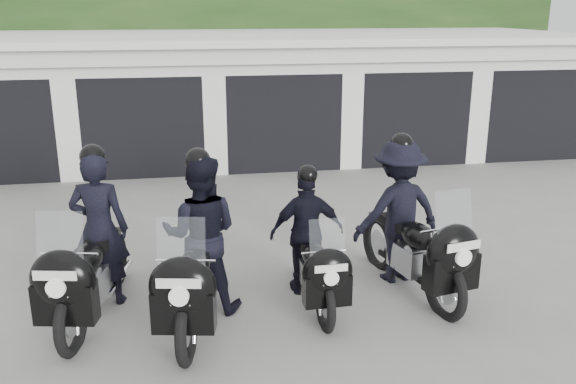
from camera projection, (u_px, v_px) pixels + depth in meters
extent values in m
plane|color=gray|center=(347.00, 268.00, 8.82)|extent=(80.00, 80.00, 0.00)
cube|color=white|center=(266.00, 93.00, 16.42)|extent=(16.00, 6.00, 2.80)
cube|color=white|center=(266.00, 36.00, 15.80)|extent=(16.40, 6.80, 0.16)
cube|color=white|center=(286.00, 54.00, 12.99)|extent=(16.40, 0.12, 0.40)
cube|color=black|center=(285.00, 166.00, 13.95)|extent=(16.00, 0.06, 0.24)
cube|color=black|center=(6.00, 123.00, 13.80)|extent=(2.60, 2.60, 2.20)
cube|color=white|center=(68.00, 116.00, 12.97)|extent=(0.50, 0.50, 2.80)
cube|color=black|center=(146.00, 119.00, 14.30)|extent=(2.60, 2.60, 2.20)
cube|color=white|center=(139.00, 62.00, 12.91)|extent=(2.60, 0.50, 0.60)
cube|color=white|center=(214.00, 111.00, 13.48)|extent=(0.50, 0.50, 2.80)
cube|color=black|center=(276.00, 115.00, 14.81)|extent=(2.60, 2.60, 2.20)
cube|color=white|center=(283.00, 60.00, 13.41)|extent=(2.60, 0.50, 0.60)
cube|color=white|center=(350.00, 108.00, 13.99)|extent=(0.50, 0.50, 2.80)
cube|color=black|center=(398.00, 111.00, 15.32)|extent=(2.60, 2.60, 2.20)
cube|color=white|center=(417.00, 58.00, 13.92)|extent=(2.60, 0.50, 0.60)
cube|color=white|center=(476.00, 104.00, 14.50)|extent=(0.50, 0.50, 2.80)
cube|color=black|center=(512.00, 108.00, 15.83)|extent=(2.60, 2.60, 2.20)
cube|color=white|center=(541.00, 56.00, 14.43)|extent=(2.60, 0.50, 0.60)
cube|color=#183513|center=(249.00, 53.00, 19.97)|extent=(20.00, 2.00, 4.30)
cylinder|color=black|center=(52.00, 68.00, 20.46)|extent=(0.24, 0.24, 3.30)
cylinder|color=black|center=(327.00, 63.00, 22.02)|extent=(0.24, 0.24, 3.30)
cylinder|color=black|center=(444.00, 62.00, 22.76)|extent=(0.24, 0.24, 3.30)
torus|color=black|center=(71.00, 321.00, 6.64)|extent=(0.28, 0.83, 0.82)
torus|color=black|center=(115.00, 261.00, 8.18)|extent=(0.28, 0.83, 0.82)
cube|color=#B1B1B6|center=(95.00, 281.00, 7.41)|extent=(0.41, 0.66, 0.36)
cube|color=black|center=(96.00, 295.00, 7.44)|extent=(0.37, 1.45, 0.07)
ellipsoid|color=black|center=(87.00, 258.00, 7.11)|extent=(0.48, 0.70, 0.32)
cube|color=black|center=(100.00, 241.00, 7.57)|extent=(0.41, 0.66, 0.11)
ellipsoid|color=black|center=(63.00, 280.00, 6.40)|extent=(0.77, 0.50, 0.67)
cube|color=black|center=(66.00, 302.00, 6.47)|extent=(0.69, 0.37, 0.45)
cube|color=#B2BFC6|center=(60.00, 239.00, 6.30)|extent=(0.51, 0.22, 0.57)
cylinder|color=silver|center=(69.00, 254.00, 6.55)|extent=(0.62, 0.15, 0.03)
cube|color=white|center=(55.00, 276.00, 6.17)|extent=(0.44, 0.10, 0.10)
cube|color=white|center=(58.00, 292.00, 6.27)|extent=(0.20, 0.06, 0.11)
imported|color=black|center=(99.00, 229.00, 7.55)|extent=(0.80, 0.60, 1.97)
sphere|color=black|center=(92.00, 157.00, 7.28)|extent=(0.30, 0.30, 0.30)
torus|color=black|center=(187.00, 329.00, 6.47)|extent=(0.28, 0.83, 0.82)
torus|color=black|center=(208.00, 267.00, 8.01)|extent=(0.28, 0.83, 0.82)
cube|color=#B1B1B6|center=(199.00, 288.00, 7.24)|extent=(0.40, 0.66, 0.36)
cube|color=black|center=(199.00, 302.00, 7.27)|extent=(0.36, 1.45, 0.07)
ellipsoid|color=black|center=(195.00, 265.00, 6.94)|extent=(0.48, 0.70, 0.32)
cube|color=black|center=(201.00, 247.00, 7.40)|extent=(0.40, 0.66, 0.11)
ellipsoid|color=black|center=(183.00, 288.00, 6.23)|extent=(0.76, 0.50, 0.67)
cube|color=black|center=(184.00, 310.00, 6.30)|extent=(0.69, 0.37, 0.45)
cube|color=#B2BFC6|center=(181.00, 246.00, 6.13)|extent=(0.51, 0.22, 0.57)
cylinder|color=silver|center=(186.00, 261.00, 6.38)|extent=(0.62, 0.15, 0.03)
cube|color=white|center=(178.00, 284.00, 6.01)|extent=(0.44, 0.10, 0.10)
cube|color=white|center=(180.00, 301.00, 6.10)|extent=(0.20, 0.05, 0.11)
imported|color=black|center=(201.00, 234.00, 7.37)|extent=(1.08, 0.91, 1.97)
sphere|color=black|center=(198.00, 160.00, 7.10)|extent=(0.30, 0.30, 0.30)
torus|color=black|center=(325.00, 304.00, 7.13)|extent=(0.12, 0.69, 0.69)
torus|color=black|center=(300.00, 259.00, 8.40)|extent=(0.12, 0.69, 0.69)
cube|color=#B1B1B6|center=(311.00, 274.00, 7.76)|extent=(0.26, 0.52, 0.30)
cube|color=black|center=(312.00, 286.00, 7.79)|extent=(0.11, 1.23, 0.06)
ellipsoid|color=black|center=(315.00, 256.00, 7.52)|extent=(0.32, 0.55, 0.27)
cube|color=black|center=(307.00, 242.00, 7.89)|extent=(0.26, 0.52, 0.09)
ellipsoid|color=black|center=(327.00, 272.00, 6.93)|extent=(0.60, 0.33, 0.57)
cube|color=black|center=(327.00, 289.00, 6.99)|extent=(0.55, 0.22, 0.38)
cube|color=#B2BFC6|center=(327.00, 240.00, 6.84)|extent=(0.42, 0.12, 0.48)
cylinder|color=silver|center=(324.00, 252.00, 7.05)|extent=(0.53, 0.04, 0.03)
cube|color=white|center=(331.00, 268.00, 6.74)|extent=(0.38, 0.02, 0.08)
cube|color=white|center=(330.00, 281.00, 6.82)|extent=(0.17, 0.02, 0.09)
imported|color=black|center=(307.00, 233.00, 7.87)|extent=(0.98, 0.58, 1.66)
sphere|color=black|center=(308.00, 175.00, 7.64)|extent=(0.25, 0.25, 0.25)
torus|color=black|center=(445.00, 289.00, 7.38)|extent=(0.29, 0.83, 0.82)
torus|color=black|center=(379.00, 243.00, 8.82)|extent=(0.29, 0.83, 0.82)
cube|color=#B1B1B6|center=(408.00, 258.00, 8.10)|extent=(0.41, 0.66, 0.36)
cube|color=black|center=(408.00, 271.00, 8.13)|extent=(0.38, 1.45, 0.07)
ellipsoid|color=black|center=(418.00, 236.00, 7.81)|extent=(0.49, 0.71, 0.32)
cube|color=black|center=(398.00, 222.00, 8.24)|extent=(0.41, 0.66, 0.11)
ellipsoid|color=black|center=(453.00, 251.00, 7.15)|extent=(0.77, 0.50, 0.67)
cube|color=black|center=(451.00, 272.00, 7.22)|extent=(0.69, 0.37, 0.45)
cube|color=#B2BFC6|center=(454.00, 214.00, 7.04)|extent=(0.51, 0.23, 0.57)
cylinder|color=silver|center=(443.00, 229.00, 7.29)|extent=(0.62, 0.16, 0.03)
cube|color=white|center=(464.00, 246.00, 6.94)|extent=(0.44, 0.11, 0.10)
cube|color=white|center=(461.00, 262.00, 7.03)|extent=(0.20, 0.06, 0.11)
imported|color=black|center=(398.00, 211.00, 8.21)|extent=(1.38, 0.90, 1.97)
sphere|color=black|center=(402.00, 144.00, 7.94)|extent=(0.30, 0.30, 0.30)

